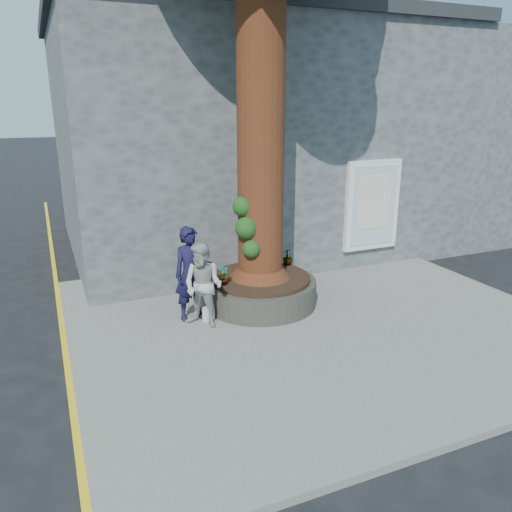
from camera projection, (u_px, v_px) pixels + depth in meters
name	position (u px, v px, depth m)	size (l,w,h in m)	color
ground	(264.00, 360.00, 8.35)	(120.00, 120.00, 0.00)	black
pavement	(313.00, 319.00, 9.77)	(9.00, 8.00, 0.12)	slate
yellow_line	(68.00, 368.00, 8.07)	(0.10, 30.00, 0.01)	yellow
stone_shop	(242.00, 136.00, 14.67)	(10.30, 8.30, 6.30)	#4A4D4F
neighbour_shop	(451.00, 135.00, 17.73)	(6.00, 8.00, 6.00)	#4A4D4F
planter	(260.00, 290.00, 10.28)	(2.30, 2.30, 0.60)	black
man	(191.00, 274.00, 9.40)	(0.66, 0.44, 1.82)	black
woman	(203.00, 286.00, 9.11)	(0.78, 0.61, 1.60)	#B0ACA8
shopping_bag	(209.00, 314.00, 9.53)	(0.20, 0.12, 0.28)	white
plant_a	(224.00, 275.00, 9.64)	(0.21, 0.14, 0.40)	gray
plant_b	(249.00, 256.00, 10.92)	(0.20, 0.20, 0.37)	gray
plant_c	(288.00, 257.00, 10.85)	(0.21, 0.21, 0.37)	gray
plant_d	(280.00, 254.00, 11.21)	(0.25, 0.23, 0.28)	gray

